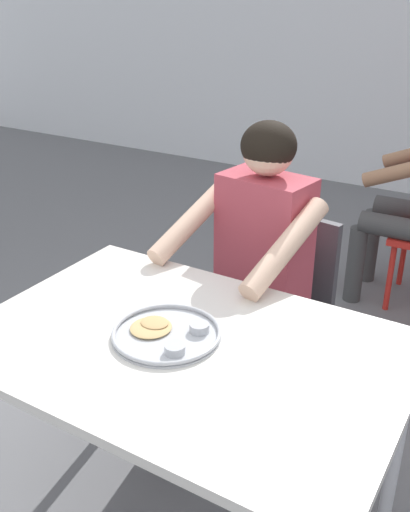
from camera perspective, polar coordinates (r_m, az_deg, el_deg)
The scene contains 4 objects.
table_foreground at distance 1.69m, azimuth -2.02°, elevation -10.51°, with size 1.24×0.84×0.74m.
thali_tray at distance 1.67m, azimuth -3.78°, elevation -7.60°, with size 0.32×0.32×0.03m.
chair_foreground at distance 2.47m, azimuth 7.10°, elevation -3.77°, with size 0.49×0.48×0.80m.
diner_foreground at distance 2.19m, azimuth 4.54°, elevation -0.11°, with size 0.55×0.59×1.23m.
Camera 1 is at (0.80, -1.16, 1.66)m, focal length 40.46 mm.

